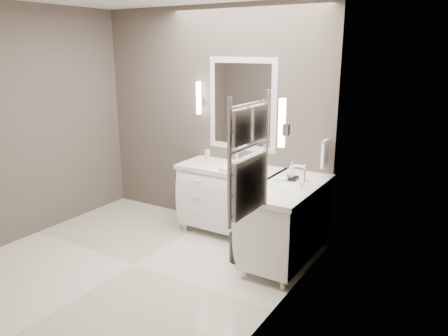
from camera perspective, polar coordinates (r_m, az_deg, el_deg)
The scene contains 19 objects.
floor at distance 4.79m, azimuth -11.62°, elevation -12.29°, with size 3.20×3.00×0.01m, color silver.
wall_back at distance 5.51m, azimuth -1.70°, elevation 6.54°, with size 3.20×0.01×2.70m, color #4E443E.
wall_left at distance 5.56m, azimuth -24.71°, elevation 5.23°, with size 0.01×3.00×2.70m, color #4E443E.
wall_right at distance 3.45m, azimuth 7.15°, elevation 1.12°, with size 0.01×3.00×2.70m, color #4E443E.
vanity_back at distance 5.25m, azimuth 0.85°, elevation -3.62°, with size 1.24×0.59×0.97m.
vanity_right at distance 4.61m, azimuth 8.24°, elevation -6.54°, with size 0.59×1.24×0.97m.
mirror_back at distance 5.24m, azimuth 2.37°, elevation 8.29°, with size 0.90×0.02×1.10m.
mirror_right at distance 4.15m, azimuth 11.61°, elevation 6.14°, with size 0.02×0.90×1.10m.
sconce_back at distance 5.48m, azimuth -3.33°, elevation 9.04°, with size 0.06×0.06×0.40m.
sconce_right at distance 3.63m, azimuth 7.56°, elevation 5.73°, with size 0.06×0.06×0.40m.
towel_bar_corner at distance 4.77m, azimuth 13.04°, elevation 1.91°, with size 0.03×0.22×0.30m.
towel_ladder at distance 3.12m, azimuth 3.23°, elevation 0.47°, with size 0.06×0.58×0.90m.
waste_bin at distance 4.71m, azimuth 2.03°, elevation -10.32°, with size 0.22×0.22×0.31m, color black.
amenity_tray_back at distance 4.97m, azimuth 1.80°, elevation -0.21°, with size 0.14×0.11×0.02m, color black.
amenity_tray_right at distance 4.69m, azimuth 8.80°, elevation -1.32°, with size 0.12×0.16×0.02m, color black.
water_bottle at distance 5.17m, azimuth -2.20°, elevation 1.34°, with size 0.06×0.06×0.18m, color silver.
soap_bottle_a at distance 4.98m, azimuth 1.62°, elevation 0.80°, with size 0.06×0.07×0.14m, color white.
soap_bottle_b at distance 4.91m, azimuth 1.94°, elevation 0.39°, with size 0.08×0.08×0.11m, color black.
soap_bottle_c at distance 4.66m, azimuth 8.85°, elevation -0.21°, with size 0.06×0.06×0.16m, color white.
Camera 1 is at (2.96, -3.06, 2.19)m, focal length 35.00 mm.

